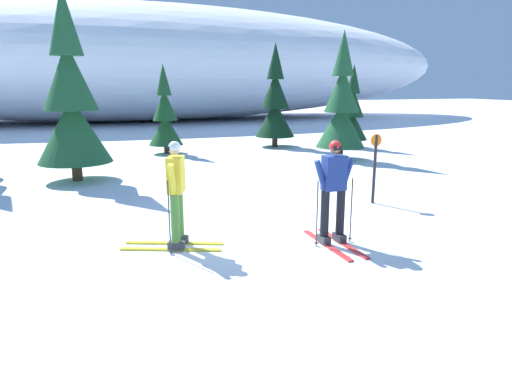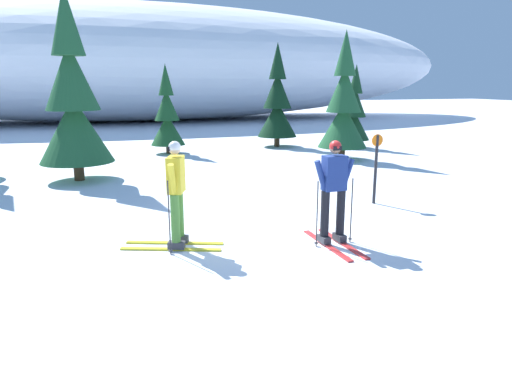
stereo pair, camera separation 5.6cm
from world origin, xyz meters
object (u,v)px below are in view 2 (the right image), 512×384
Objects in this scene: pine_tree_left at (73,102)px; pine_tree_far_right at (354,113)px; skier_yellow_jacket at (176,193)px; pine_tree_center_left at (167,117)px; pine_tree_center_right at (277,104)px; trail_marker_post at (376,165)px; skier_navy_jacket at (334,191)px; pine_tree_right at (344,107)px.

pine_tree_left is 1.51× the size of pine_tree_far_right.
pine_tree_far_right reaches higher than skier_yellow_jacket.
pine_tree_far_right is at bearing 47.88° from skier_yellow_jacket.
pine_tree_far_right reaches higher than pine_tree_center_left.
pine_tree_center_right is 10.23m from trail_marker_post.
skier_navy_jacket is 0.40× the size of pine_tree_right.
trail_marker_post is at bearing -116.88° from pine_tree_far_right.
pine_tree_right is (4.61, 8.18, 0.96)m from skier_navy_jacket.
pine_tree_left is at bearing 143.11° from trail_marker_post.
skier_navy_jacket is 0.51× the size of pine_tree_far_right.
pine_tree_center_left is (1.37, 11.03, 0.50)m from skier_yellow_jacket.
pine_tree_center_right reaches higher than pine_tree_center_left.
pine_tree_right is 6.50m from trail_marker_post.
pine_tree_center_left is at bearing 96.05° from skier_navy_jacket.
skier_navy_jacket is 12.86m from pine_tree_center_right.
pine_tree_left is 9.09m from pine_tree_right.
pine_tree_center_right is (8.05, 5.09, -0.37)m from pine_tree_left.
skier_navy_jacket is 12.73m from pine_tree_far_right.
pine_tree_left is 1.16× the size of pine_tree_right.
skier_yellow_jacket is 10.46m from pine_tree_right.
pine_tree_left reaches higher than pine_tree_right.
pine_tree_center_left is 0.99× the size of pine_tree_far_right.
skier_yellow_jacket is at bearing -74.45° from pine_tree_left.
pine_tree_right is 2.82× the size of trail_marker_post.
skier_yellow_jacket is 13.23m from pine_tree_center_right.
trail_marker_post is at bearing -69.90° from pine_tree_center_left.
pine_tree_left is 8.43m from trail_marker_post.
pine_tree_left is 1.20× the size of pine_tree_center_right.
pine_tree_left reaches higher than pine_tree_far_right.
pine_tree_center_right reaches higher than pine_tree_far_right.
skier_yellow_jacket is 0.52× the size of pine_tree_far_right.
pine_tree_right is 3.38m from pine_tree_far_right.
pine_tree_far_right is (6.61, 10.86, 0.53)m from skier_navy_jacket.
pine_tree_right is at bearing 46.19° from skier_yellow_jacket.
pine_tree_far_right is at bearing 18.29° from pine_tree_left.
pine_tree_center_right reaches higher than skier_navy_jacket.
pine_tree_center_right is 1.26× the size of pine_tree_far_right.
pine_tree_right is at bearing -31.01° from pine_tree_center_left.
skier_yellow_jacket is at bearing -162.24° from trail_marker_post.
pine_tree_left is 3.28× the size of trail_marker_post.
pine_tree_right is (7.21, 7.52, 0.95)m from skier_yellow_jacket.
trail_marker_post is at bearing -111.70° from pine_tree_right.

